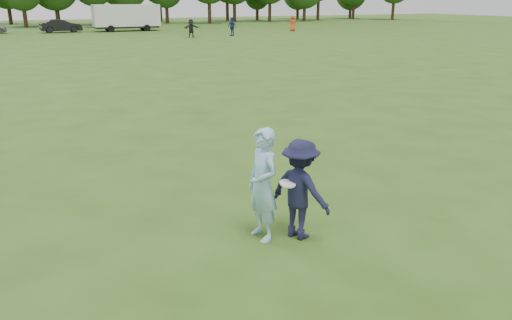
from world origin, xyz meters
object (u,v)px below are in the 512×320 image
(car_f, at_px, (61,26))
(cargo_trailer, at_px, (126,16))
(player_far_d, at_px, (191,28))
(thrower, at_px, (263,185))
(player_far_b, at_px, (232,27))
(player_far_c, at_px, (293,23))
(defender, at_px, (300,189))
(field_cone, at_px, (278,35))

(car_f, distance_m, cargo_trailer, 7.81)
(player_far_d, bearing_deg, thrower, -113.09)
(cargo_trailer, bearing_deg, player_far_b, -57.58)
(player_far_c, relative_size, player_far_d, 1.02)
(player_far_b, relative_size, cargo_trailer, 0.22)
(car_f, bearing_deg, defender, 172.77)
(defender, relative_size, field_cone, 5.78)
(defender, height_order, player_far_d, player_far_d)
(defender, relative_size, player_far_b, 0.88)
(thrower, bearing_deg, car_f, 172.64)
(field_cone, xyz_separation_m, cargo_trailer, (-12.71, 16.38, 1.63))
(defender, bearing_deg, player_far_c, -53.52)
(field_cone, bearing_deg, car_f, 140.31)
(thrower, bearing_deg, player_far_d, 157.62)
(player_far_c, relative_size, car_f, 0.41)
(player_far_c, xyz_separation_m, player_far_d, (-14.75, -4.65, -0.02))
(field_cone, relative_size, cargo_trailer, 0.03)
(defender, height_order, player_far_b, player_far_b)
(thrower, xyz_separation_m, field_cone, (22.29, 41.82, -0.82))
(thrower, bearing_deg, defender, 63.45)
(player_far_d, height_order, cargo_trailer, cargo_trailer)
(player_far_b, height_order, field_cone, player_far_b)
(player_far_c, distance_m, cargo_trailer, 20.72)
(thrower, xyz_separation_m, car_f, (1.85, 58.79, -0.19))
(player_far_d, xyz_separation_m, field_cone, (8.81, -2.74, -0.78))
(defender, height_order, car_f, defender)
(car_f, xyz_separation_m, field_cone, (20.44, -16.96, -0.63))
(player_far_c, xyz_separation_m, cargo_trailer, (-18.65, 8.99, 0.82))
(thrower, height_order, player_far_c, thrower)
(defender, distance_m, player_far_d, 46.61)
(defender, xyz_separation_m, player_far_b, (17.56, 44.94, 0.12))
(thrower, relative_size, player_far_d, 1.04)
(defender, xyz_separation_m, car_f, (1.27, 59.01, -0.09))
(thrower, distance_m, field_cone, 47.40)
(player_far_b, distance_m, player_far_c, 11.04)
(player_far_c, distance_m, player_far_d, 15.46)
(defender, bearing_deg, player_far_b, -45.66)
(car_f, height_order, field_cone, car_f)
(field_cone, bearing_deg, player_far_b, 145.11)
(player_far_b, relative_size, field_cone, 6.59)
(thrower, relative_size, field_cone, 6.46)
(car_f, bearing_deg, thrower, 172.19)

